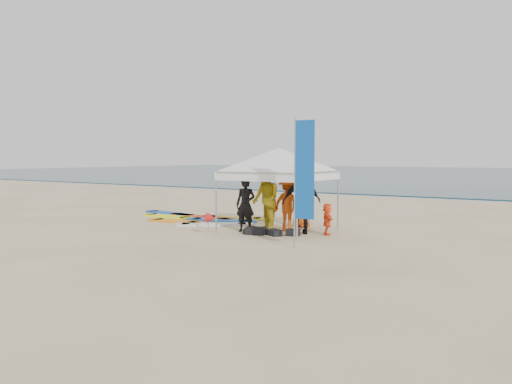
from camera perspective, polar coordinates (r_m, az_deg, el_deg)
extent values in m
plane|color=beige|center=(13.39, -7.66, -5.71)|extent=(120.00, 120.00, 0.00)
cube|color=#0C2633|center=(70.58, 25.85, 1.81)|extent=(160.00, 84.00, 0.08)
cube|color=silver|center=(29.59, 15.88, -0.51)|extent=(160.00, 1.20, 0.01)
imported|color=black|center=(15.04, -1.21, -1.47)|extent=(0.67, 0.52, 1.63)
imported|color=gold|center=(15.11, 1.11, -0.83)|extent=(1.21, 1.15, 1.96)
imported|color=#D34E12|center=(15.30, 3.72, -1.35)|extent=(1.12, 0.71, 1.65)
imported|color=black|center=(14.62, 5.24, -1.12)|extent=(1.17, 1.03, 1.90)
imported|color=#D04E12|center=(16.06, 5.29, -1.24)|extent=(0.79, 0.53, 1.58)
imported|color=#FF4416|center=(14.61, 8.16, -3.08)|extent=(0.63, 0.88, 0.92)
cylinder|color=#A5A5A8|center=(17.07, 0.97, -0.52)|extent=(0.05, 0.05, 1.81)
cylinder|color=#A5A5A8|center=(15.81, 9.36, -0.93)|extent=(0.05, 0.05, 1.81)
cylinder|color=#A5A5A8|center=(14.84, -4.58, -1.21)|extent=(0.05, 0.05, 1.81)
cylinder|color=#A5A5A8|center=(13.37, 4.71, -1.79)|extent=(0.05, 0.05, 1.81)
cube|color=white|center=(14.01, -0.18, 1.71)|extent=(2.82, 0.02, 0.24)
cube|color=white|center=(16.35, 5.02, 2.02)|extent=(2.82, 0.02, 0.24)
cube|color=white|center=(15.89, -1.62, 1.98)|extent=(0.02, 2.82, 0.24)
cube|color=white|center=(14.53, 7.26, 1.76)|extent=(0.02, 2.82, 0.24)
pyramid|color=white|center=(15.15, 2.63, 5.07)|extent=(3.84, 3.84, 0.72)
cylinder|color=#A5A5A8|center=(12.31, 4.45, 1.05)|extent=(0.04, 0.04, 3.24)
cube|color=#0A4DAE|center=(12.17, 5.60, 2.54)|extent=(0.51, 0.03, 2.41)
cylinder|color=#A5A5A8|center=(14.57, -5.50, -3.71)|extent=(0.02, 0.02, 0.60)
cone|color=red|center=(14.47, -5.13, -2.97)|extent=(0.28, 0.28, 0.28)
cube|color=black|center=(14.56, -0.03, -4.45)|extent=(0.64, 0.50, 0.22)
cube|color=black|center=(14.36, 2.07, -4.65)|extent=(0.54, 0.47, 0.18)
cube|color=black|center=(14.74, -0.30, -4.47)|extent=(0.58, 0.50, 0.16)
cube|color=black|center=(14.34, 4.26, -4.64)|extent=(0.38, 0.29, 0.20)
cube|color=gold|center=(18.28, -2.48, -2.96)|extent=(2.06, 0.99, 0.07)
cube|color=blue|center=(17.60, -3.99, -3.24)|extent=(2.15, 1.07, 0.07)
cube|color=#E3421A|center=(18.65, -6.36, -2.85)|extent=(2.60, 0.78, 0.07)
cube|color=orange|center=(17.50, -9.18, -3.33)|extent=(1.75, 0.68, 0.07)
cube|color=blue|center=(19.96, -9.88, -2.43)|extent=(2.24, 0.88, 0.07)
cube|color=silver|center=(16.56, -4.82, -3.70)|extent=(2.03, 1.66, 0.07)
cube|color=#EDFC1A|center=(18.99, -10.05, -2.76)|extent=(1.89, 0.58, 0.07)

